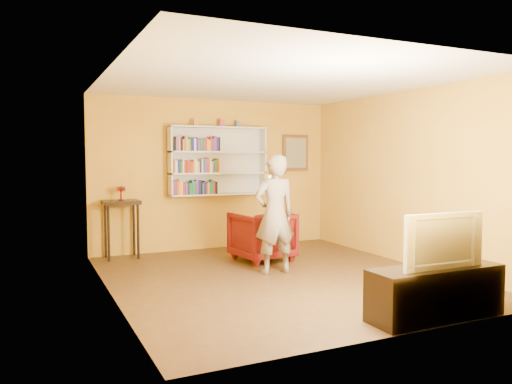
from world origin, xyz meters
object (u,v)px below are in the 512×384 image
at_px(bookshelf, 217,161).
at_px(person, 275,214).
at_px(ruby_lustre, 121,190).
at_px(television, 437,240).
at_px(console_table, 121,210).
at_px(tv_cabinet, 435,292).
at_px(armchair, 262,236).

bearing_deg(bookshelf, person, -88.52).
distance_m(ruby_lustre, television, 5.11).
bearing_deg(console_table, person, -48.49).
bearing_deg(console_table, bookshelf, 5.24).
xyz_separation_m(ruby_lustre, person, (1.80, -2.03, -0.28)).
height_order(console_table, ruby_lustre, ruby_lustre).
bearing_deg(bookshelf, television, -81.90).
bearing_deg(tv_cabinet, person, 103.79).
bearing_deg(ruby_lustre, bookshelf, 5.24).
bearing_deg(armchair, bookshelf, -84.39).
bearing_deg(television, person, 104.92).
relative_size(console_table, television, 0.97).
bearing_deg(person, bookshelf, -87.35).
xyz_separation_m(person, television, (0.61, -2.47, -0.03)).
relative_size(tv_cabinet, television, 1.52).
xyz_separation_m(console_table, person, (1.80, -2.03, 0.06)).
height_order(bookshelf, tv_cabinet, bookshelf).
bearing_deg(armchair, ruby_lustre, -36.04).
xyz_separation_m(person, tv_cabinet, (0.61, -2.47, -0.58)).
height_order(console_table, person, person).
bearing_deg(ruby_lustre, tv_cabinet, -61.91).
distance_m(bookshelf, armchair, 1.78).
relative_size(armchair, tv_cabinet, 0.58).
bearing_deg(armchair, tv_cabinet, 89.38).
height_order(ruby_lustre, armchair, ruby_lustre).
bearing_deg(armchair, television, 89.38).
xyz_separation_m(bookshelf, person, (0.06, -2.19, -0.74)).
bearing_deg(bookshelf, armchair, -77.40).
distance_m(armchair, television, 3.42).
xyz_separation_m(bookshelf, tv_cabinet, (0.66, -4.66, -1.33)).
height_order(bookshelf, armchair, bookshelf).
height_order(ruby_lustre, television, ruby_lustre).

